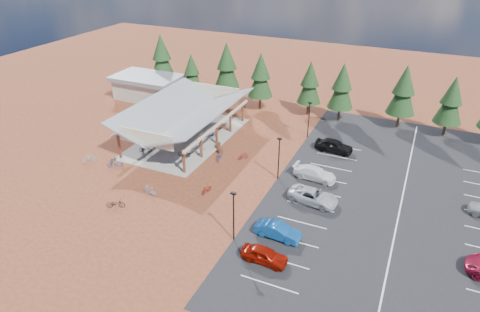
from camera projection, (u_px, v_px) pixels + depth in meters
ground at (231, 177)px, 49.37m from camera, size 140.00×140.00×0.00m
asphalt_lot at (402, 201)px, 45.07m from camera, size 27.00×44.00×0.04m
concrete_pad at (187, 138)px, 58.60m from camera, size 10.60×18.60×0.10m
bike_pavilion at (185, 112)px, 56.83m from camera, size 11.65×19.40×4.97m
outbuilding at (147, 87)px, 71.61m from camera, size 11.00×7.00×3.90m
lamp_post_0 at (234, 213)px, 38.11m from camera, size 0.50×0.25×5.14m
lamp_post_1 at (279, 156)px, 47.77m from camera, size 0.50×0.25×5.14m
lamp_post_2 at (309, 117)px, 57.43m from camera, size 0.50×0.25×5.14m
trash_bin_0 at (220, 151)px, 54.33m from camera, size 0.60×0.60×0.90m
trash_bin_1 at (218, 146)px, 55.58m from camera, size 0.60×0.60×0.90m
pine_0 at (162, 56)px, 73.66m from camera, size 4.20×4.20×9.78m
pine_1 at (192, 71)px, 70.49m from camera, size 3.24×3.24×7.54m
pine_2 at (227, 66)px, 68.88m from camera, size 4.14×4.14×9.65m
pine_3 at (261, 75)px, 65.58m from camera, size 3.87×3.87×9.03m
pine_4 at (310, 83)px, 63.69m from camera, size 3.61×3.61×8.42m
pine_5 at (342, 86)px, 61.53m from camera, size 3.77×3.77×8.78m
pine_6 at (404, 90)px, 59.17m from camera, size 3.97×3.97×9.26m
pine_7 at (451, 100)px, 56.84m from camera, size 3.67×3.67×8.55m
bike_0 at (145, 149)px, 54.54m from camera, size 1.79×1.07×0.89m
bike_1 at (161, 145)px, 55.56m from camera, size 1.64×0.90×0.95m
bike_2 at (177, 122)px, 62.22m from camera, size 1.94×1.04×0.97m
bike_3 at (203, 115)px, 64.49m from camera, size 1.78×0.90×1.03m
bike_4 at (184, 153)px, 53.51m from camera, size 1.73×0.84×0.87m
bike_5 at (199, 146)px, 55.08m from camera, size 1.83×0.58×1.09m
bike_6 at (210, 135)px, 58.38m from camera, size 1.63×0.77×0.82m
bike_7 at (223, 126)px, 60.63m from camera, size 1.84×0.98×1.06m
bike_8 at (114, 159)px, 52.31m from camera, size 0.88×1.71×0.86m
bike_9 at (89, 158)px, 52.40m from camera, size 1.60×1.62×1.06m
bike_10 at (114, 164)px, 51.28m from camera, size 1.86×1.34×0.93m
bike_11 at (206, 189)px, 46.20m from camera, size 0.78×1.66×0.96m
bike_12 at (116, 203)px, 43.78m from camera, size 2.01×1.41×1.00m
bike_13 at (150, 191)px, 45.84m from camera, size 1.89×0.82×1.10m
bike_14 at (220, 156)px, 52.85m from camera, size 1.10×2.00×0.99m
bike_15 at (243, 156)px, 53.03m from camera, size 1.21×1.49×0.91m
car_0 at (264, 255)px, 36.51m from camera, size 4.14×1.77×1.39m
car_1 at (278, 231)px, 39.41m from camera, size 4.42×1.75×1.43m
car_2 at (313, 196)px, 44.49m from camera, size 5.49×2.99×1.46m
car_3 at (315, 173)px, 48.71m from camera, size 5.07×2.38×1.43m
car_4 at (334, 146)px, 54.70m from camera, size 4.92×2.25×1.64m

